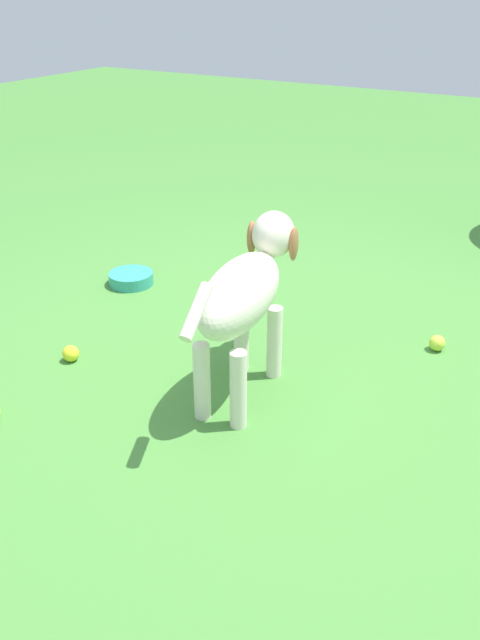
{
  "coord_description": "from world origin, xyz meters",
  "views": [
    {
      "loc": [
        -1.97,
        -0.97,
        1.37
      ],
      "look_at": [
        -0.22,
        0.07,
        0.31
      ],
      "focal_mm": 37.21,
      "sensor_mm": 36.0,
      "label": 1
    }
  ],
  "objects_px": {
    "dog": "(246,291)",
    "water_bowl": "(131,278)",
    "tennis_ball_2": "(71,353)",
    "tennis_ball_0": "(437,343)"
  },
  "relations": [
    {
      "from": "tennis_ball_2",
      "to": "water_bowl",
      "type": "relative_size",
      "value": 0.3
    },
    {
      "from": "dog",
      "to": "tennis_ball_0",
      "type": "bearing_deg",
      "value": -47.78
    },
    {
      "from": "dog",
      "to": "water_bowl",
      "type": "distance_m",
      "value": 1.15
    },
    {
      "from": "tennis_ball_2",
      "to": "dog",
      "type": "bearing_deg",
      "value": -74.85
    },
    {
      "from": "tennis_ball_2",
      "to": "water_bowl",
      "type": "bearing_deg",
      "value": 20.57
    },
    {
      "from": "dog",
      "to": "water_bowl",
      "type": "bearing_deg",
      "value": 53.84
    },
    {
      "from": "tennis_ball_0",
      "to": "tennis_ball_2",
      "type": "relative_size",
      "value": 1.0
    },
    {
      "from": "dog",
      "to": "water_bowl",
      "type": "height_order",
      "value": "dog"
    },
    {
      "from": "tennis_ball_0",
      "to": "water_bowl",
      "type": "height_order",
      "value": "tennis_ball_0"
    },
    {
      "from": "tennis_ball_0",
      "to": "dog",
      "type": "bearing_deg",
      "value": 140.15
    }
  ]
}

